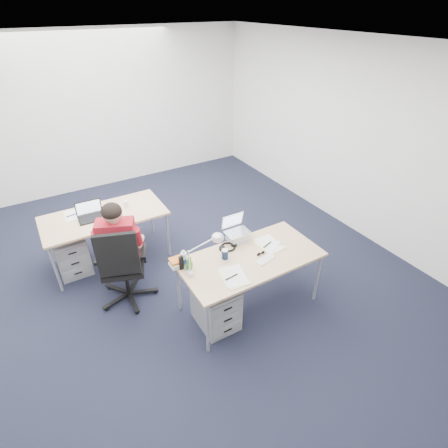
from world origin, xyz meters
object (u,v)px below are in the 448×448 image
object	(u,v)px
desk_near	(250,260)
wireless_keyboard	(265,260)
can_koozie	(225,254)
water_bottle	(184,259)
dark_laptop	(90,211)
drawer_pedestal_near	(216,305)
computer_mouse	(279,243)
office_chair	(126,279)
seated_person	(122,247)
bear_figurine	(189,264)
sunglasses	(261,254)
desk_far	(104,218)
drawer_pedestal_far	(72,253)
book_stack	(178,262)
desk_lamp	(200,255)
silver_laptop	(238,230)
cordless_phone	(181,263)
far_cup	(126,204)
headphones	(228,246)

from	to	relation	value
desk_near	wireless_keyboard	world-z (taller)	wireless_keyboard
can_koozie	water_bottle	bearing A→B (deg)	168.13
can_koozie	dark_laptop	xyz separation A→B (m)	(-1.08, 1.61, 0.06)
desk_near	drawer_pedestal_near	world-z (taller)	desk_near
computer_mouse	office_chair	bearing A→B (deg)	176.50
seated_person	bear_figurine	world-z (taller)	seated_person
wireless_keyboard	sunglasses	distance (m)	0.11
office_chair	drawer_pedestal_near	world-z (taller)	office_chair
desk_far	water_bottle	bearing A→B (deg)	-72.96
can_koozie	office_chair	bearing A→B (deg)	143.60
drawer_pedestal_far	book_stack	xyz separation A→B (m)	(0.94, -1.49, 0.50)
seated_person	desk_lamp	world-z (taller)	seated_person
drawer_pedestal_near	water_bottle	xyz separation A→B (m)	(-0.23, 0.27, 0.56)
office_chair	silver_laptop	xyz separation A→B (m)	(1.28, -0.50, 0.57)
cordless_phone	far_cup	size ratio (longest dim) A/B	1.90
cordless_phone	desk_lamp	bearing A→B (deg)	-38.56
silver_laptop	sunglasses	size ratio (longest dim) A/B	2.86
water_bottle	dark_laptop	distance (m)	1.64
book_stack	desk_lamp	xyz separation A→B (m)	(0.16, -0.22, 0.17)
office_chair	drawer_pedestal_far	size ratio (longest dim) A/B	2.01
desk_far	far_cup	distance (m)	0.35
desk_near	drawer_pedestal_near	bearing A→B (deg)	-174.41
desk_near	can_koozie	world-z (taller)	can_koozie
desk_near	bear_figurine	size ratio (longest dim) A/B	10.02
desk_far	dark_laptop	bearing A→B (deg)	-171.36
can_koozie	water_bottle	world-z (taller)	water_bottle
seated_person	headphones	size ratio (longest dim) A/B	5.73
computer_mouse	water_bottle	xyz separation A→B (m)	(-1.14, 0.19, 0.09)
silver_laptop	book_stack	distance (m)	0.81
drawer_pedestal_far	bear_figurine	world-z (taller)	bear_figurine
silver_laptop	desk_near	bearing A→B (deg)	-97.24
headphones	dark_laptop	world-z (taller)	dark_laptop
desk_lamp	bear_figurine	bearing A→B (deg)	160.63
drawer_pedestal_near	can_koozie	size ratio (longest dim) A/B	4.69
seated_person	wireless_keyboard	world-z (taller)	seated_person
can_koozie	headphones	bearing A→B (deg)	48.27
office_chair	drawer_pedestal_far	bearing A→B (deg)	136.55
drawer_pedestal_far	cordless_phone	world-z (taller)	cordless_phone
water_bottle	office_chair	bearing A→B (deg)	129.94
drawer_pedestal_far	water_bottle	xyz separation A→B (m)	(0.98, -1.55, 0.56)
headphones	far_cup	size ratio (longest dim) A/B	2.62
far_cup	can_koozie	bearing A→B (deg)	-70.92
seated_person	book_stack	world-z (taller)	seated_person
water_bottle	desk_lamp	size ratio (longest dim) A/B	0.50
dark_laptop	far_cup	world-z (taller)	dark_laptop
headphones	dark_laptop	size ratio (longest dim) A/B	0.70
wireless_keyboard	desk_lamp	xyz separation A→B (m)	(-0.70, 0.20, 0.21)
can_koozie	book_stack	xyz separation A→B (m)	(-0.49, 0.15, -0.02)
headphones	desk_near	bearing A→B (deg)	-64.16
cordless_phone	sunglasses	xyz separation A→B (m)	(0.88, -0.23, -0.07)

